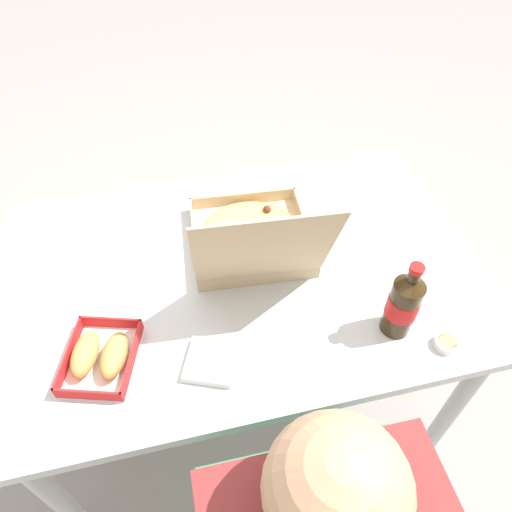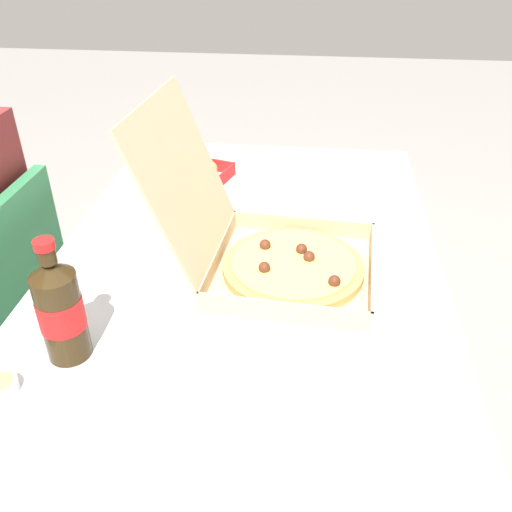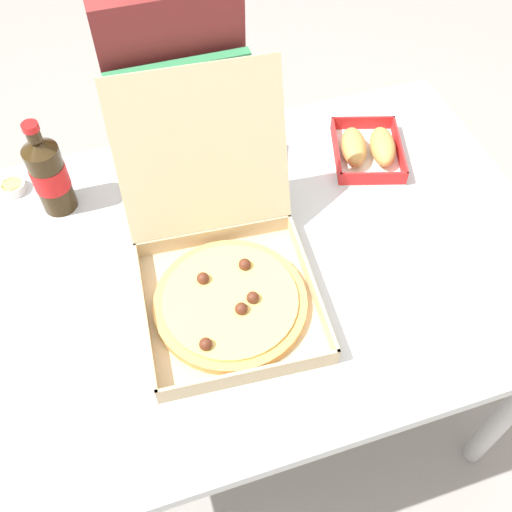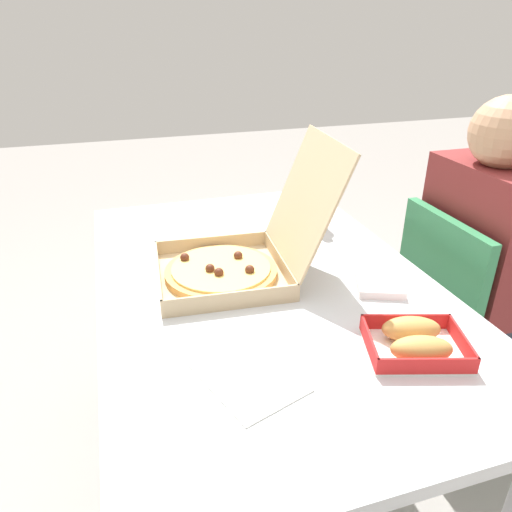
# 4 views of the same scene
# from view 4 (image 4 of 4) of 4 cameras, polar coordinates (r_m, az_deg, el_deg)

# --- Properties ---
(ground_plane) EXTENTS (10.00, 10.00, 0.00)m
(ground_plane) POSITION_cam_4_polar(r_m,az_deg,el_deg) (1.70, 0.85, -24.64)
(ground_plane) COLOR gray
(dining_table) EXTENTS (1.28, 0.82, 0.72)m
(dining_table) POSITION_cam_4_polar(r_m,az_deg,el_deg) (1.26, 1.04, -6.02)
(dining_table) COLOR silver
(dining_table) RESTS_ON ground_plane
(chair) EXTENTS (0.40, 0.40, 0.83)m
(chair) POSITION_cam_4_polar(r_m,az_deg,el_deg) (1.64, 23.40, -6.94)
(chair) COLOR #338451
(chair) RESTS_ON ground_plane
(diner_person) EXTENTS (0.36, 0.41, 1.15)m
(diner_person) POSITION_cam_4_polar(r_m,az_deg,el_deg) (1.58, 26.37, -0.19)
(diner_person) COLOR #333847
(diner_person) RESTS_ON ground_plane
(pizza_box_open) EXTENTS (0.35, 0.46, 0.34)m
(pizza_box_open) POSITION_cam_4_polar(r_m,az_deg,el_deg) (1.22, -2.44, -0.37)
(pizza_box_open) COLOR tan
(pizza_box_open) RESTS_ON dining_table
(bread_side_box) EXTENTS (0.20, 0.23, 0.06)m
(bread_side_box) POSITION_cam_4_polar(r_m,az_deg,el_deg) (1.01, 18.52, -9.59)
(bread_side_box) COLOR white
(bread_side_box) RESTS_ON dining_table
(cola_bottle) EXTENTS (0.07, 0.07, 0.22)m
(cola_bottle) POSITION_cam_4_polar(r_m,az_deg,el_deg) (1.54, 6.52, 7.28)
(cola_bottle) COLOR #33230F
(cola_bottle) RESTS_ON dining_table
(paper_menu) EXTENTS (0.25, 0.21, 0.00)m
(paper_menu) POSITION_cam_4_polar(r_m,az_deg,el_deg) (0.92, -1.13, -14.04)
(paper_menu) COLOR white
(paper_menu) RESTS_ON dining_table
(napkin_pile) EXTENTS (0.14, 0.14, 0.02)m
(napkin_pile) POSITION_cam_4_polar(r_m,az_deg,el_deg) (1.22, 14.54, -3.36)
(napkin_pile) COLOR white
(napkin_pile) RESTS_ON dining_table
(dipping_sauce_cup) EXTENTS (0.06, 0.06, 0.02)m
(dipping_sauce_cup) POSITION_cam_4_polar(r_m,az_deg,el_deg) (1.68, 7.49, 5.85)
(dipping_sauce_cup) COLOR white
(dipping_sauce_cup) RESTS_ON dining_table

